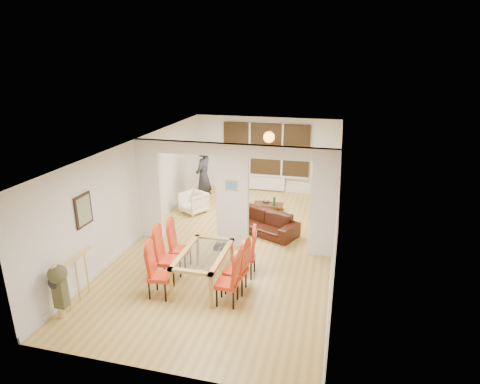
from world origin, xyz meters
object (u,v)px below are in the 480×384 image
at_px(coffee_table, 268,207).
at_px(bottle, 274,201).
at_px(television, 319,205).
at_px(dining_chair_rb, 236,268).
at_px(dining_chair_ra, 227,280).
at_px(dining_chair_rc, 245,253).
at_px(person, 204,177).
at_px(bowl, 266,202).
at_px(dining_table, 204,269).
at_px(sofa, 262,222).
at_px(dining_chair_lc, 180,247).
at_px(armchair, 194,202).
at_px(dining_chair_la, 160,272).
at_px(dining_chair_lb, 168,257).

xyz_separation_m(coffee_table, bottle, (0.21, -0.11, 0.25)).
xyz_separation_m(television, bottle, (-1.35, -0.17, 0.06)).
height_order(dining_chair_rb, coffee_table, dining_chair_rb).
distance_m(dining_chair_ra, television, 5.34).
bearing_deg(dining_chair_rc, person, 112.44).
bearing_deg(bowl, coffee_table, -50.38).
distance_m(dining_table, television, 5.06).
xyz_separation_m(dining_chair_rc, person, (-2.27, 3.89, 0.43)).
relative_size(dining_table, sofa, 0.80).
bearing_deg(dining_table, sofa, 77.31).
relative_size(person, bottle, 6.50).
bearing_deg(dining_chair_lc, bottle, 63.41).
height_order(dining_table, dining_chair_lc, dining_chair_lc).
xyz_separation_m(dining_chair_rb, armchair, (-2.35, 3.90, -0.21)).
relative_size(dining_chair_rb, coffee_table, 1.16).
xyz_separation_m(armchair, bowl, (2.09, 0.83, -0.08)).
relative_size(dining_table, armchair, 2.28).
bearing_deg(armchair, bowl, 52.10).
height_order(dining_chair_la, armchair, dining_chair_la).
bearing_deg(television, dining_chair_ra, -174.74).
relative_size(dining_chair_ra, person, 0.53).
xyz_separation_m(dining_chair_la, dining_chair_rb, (1.40, 0.54, -0.00)).
xyz_separation_m(sofa, person, (-2.19, 1.56, 0.67)).
relative_size(dining_chair_lc, dining_chair_rb, 1.00).
bearing_deg(dining_chair_rb, television, 83.38).
bearing_deg(dining_chair_lc, dining_chair_lb, -99.94).
distance_m(dining_chair_rc, bottle, 3.86).
bearing_deg(person, armchair, -3.21).
distance_m(dining_chair_lc, coffee_table, 4.23).
distance_m(television, bottle, 1.36).
bearing_deg(dining_chair_rb, dining_chair_lc, 167.16).
height_order(dining_chair_lb, coffee_table, dining_chair_lb).
height_order(coffee_table, bowl, bowl).
relative_size(dining_chair_lc, bowl, 4.76).
distance_m(sofa, television, 2.21).
xyz_separation_m(dining_chair_la, sofa, (1.35, 3.53, -0.24)).
distance_m(dining_chair_ra, coffee_table, 5.10).
relative_size(dining_chair_ra, armchair, 1.45).
xyz_separation_m(dining_chair_rc, armchair, (-2.38, 3.24, -0.21)).
bearing_deg(dining_table, bottle, 80.57).
relative_size(dining_chair_rc, person, 0.55).
bearing_deg(television, dining_chair_lb, 169.19).
relative_size(dining_chair_rc, armchair, 1.51).
height_order(dining_chair_rb, person, person).
distance_m(dining_chair_lb, armchair, 3.97).
height_order(television, bowl, television).
distance_m(sofa, person, 2.77).
bearing_deg(bottle, dining_chair_la, -105.85).
distance_m(armchair, person, 0.92).
bearing_deg(dining_table, television, 65.66).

